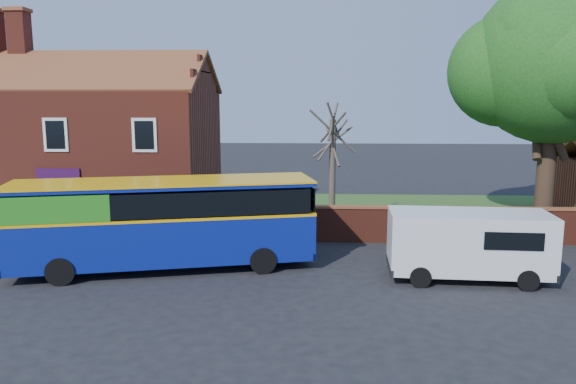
{
  "coord_description": "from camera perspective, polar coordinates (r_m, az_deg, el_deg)",
  "views": [
    {
      "loc": [
        4.52,
        -16.95,
        6.26
      ],
      "look_at": [
        3.46,
        5.0,
        2.53
      ],
      "focal_mm": 35.0,
      "sensor_mm": 36.0,
      "label": 1
    }
  ],
  "objects": [
    {
      "name": "ground",
      "position": [
        18.62,
        -11.63,
        -10.21
      ],
      "size": [
        120.0,
        120.0,
        0.0
      ],
      "primitive_type": "plane",
      "color": "black",
      "rests_on": "ground"
    },
    {
      "name": "pavement",
      "position": [
        26.2,
        -23.5,
        -4.87
      ],
      "size": [
        18.0,
        3.5,
        0.12
      ],
      "primitive_type": "cube",
      "color": "gray",
      "rests_on": "ground"
    },
    {
      "name": "kerb",
      "position": [
        24.69,
        -25.28,
        -5.83
      ],
      "size": [
        18.0,
        0.15,
        0.14
      ],
      "primitive_type": "cube",
      "color": "slate",
      "rests_on": "ground"
    },
    {
      "name": "grass_strip",
      "position": [
        31.74,
        18.22,
        -2.19
      ],
      "size": [
        26.0,
        12.0,
        0.04
      ],
      "primitive_type": "cube",
      "color": "#426B28",
      "rests_on": "ground"
    },
    {
      "name": "shop_building",
      "position": [
        30.83,
        -19.27,
        3.8
      ],
      "size": [
        12.3,
        8.13,
        10.5
      ],
      "color": "maroon",
      "rests_on": "ground"
    },
    {
      "name": "boundary_wall",
      "position": [
        25.98,
        21.79,
        -3.16
      ],
      "size": [
        22.0,
        0.38,
        1.6
      ],
      "color": "maroon",
      "rests_on": "ground"
    },
    {
      "name": "bus",
      "position": [
        20.96,
        -13.4,
        -2.74
      ],
      "size": [
        11.12,
        5.17,
        3.28
      ],
      "rotation": [
        0.0,
        0.0,
        0.24
      ],
      "color": "navy",
      "rests_on": "ground"
    },
    {
      "name": "van_near",
      "position": [
        20.34,
        17.92,
        -4.87
      ],
      "size": [
        5.5,
        2.47,
        2.37
      ],
      "rotation": [
        0.0,
        0.0,
        -0.05
      ],
      "color": "silver",
      "rests_on": "ground"
    },
    {
      "name": "large_tree",
      "position": [
        29.17,
        25.43,
        11.44
      ],
      "size": [
        9.57,
        7.57,
        11.67
      ],
      "color": "black",
      "rests_on": "ground"
    },
    {
      "name": "bare_tree",
      "position": [
        26.21,
        4.53,
        2.32
      ],
      "size": [
        2.15,
        2.56,
        5.72
      ],
      "color": "#4C4238",
      "rests_on": "ground"
    }
  ]
}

